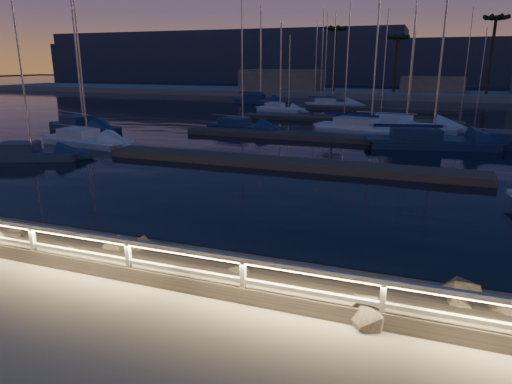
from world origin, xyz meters
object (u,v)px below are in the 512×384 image
Objects in this scene: sailboat_i at (279,108)px; sailboat_e at (83,126)px; sailboat_b at (86,139)px; guard_rail at (92,244)px; sailboat_j at (241,126)px; sailboat_m at (259,100)px; sailboat_n at (331,104)px; sailboat_h at (368,128)px; sailboat_a at (30,153)px; sailboat_g at (429,141)px; sailboat_k at (403,125)px.

sailboat_e is at bearing -106.19° from sailboat_i.
guard_rail is at bearing -40.47° from sailboat_b.
sailboat_m is at bearing 120.63° from sailboat_j.
guard_rail is 53.75m from sailboat_n.
sailboat_h is 1.33× the size of sailboat_n.
sailboat_h reaches higher than sailboat_n.
sailboat_h is 1.59× the size of sailboat_i.
sailboat_j is (12.64, 5.15, -0.07)m from sailboat_e.
guard_rail is 29.35m from sailboat_j.
sailboat_g is at bearing 7.10° from sailboat_a.
sailboat_i is 0.67× the size of sailboat_k.
sailboat_k is 30.25m from sailboat_m.
sailboat_k is at bearing -27.47° from sailboat_i.
sailboat_a is at bearing -79.01° from sailboat_b.
sailboat_b is 27.87m from sailboat_i.
sailboat_j is at bearing 62.19° from sailboat_b.
sailboat_g reaches higher than sailboat_m.
sailboat_j is (1.77, -16.73, 0.01)m from sailboat_i.
sailboat_g is (23.22, 7.67, 0.04)m from sailboat_b.
sailboat_n reaches higher than sailboat_i.
sailboat_h is 1.22× the size of sailboat_m.
guard_rail is 46.04m from sailboat_i.
sailboat_b is at bearing -81.21° from sailboat_m.
sailboat_i is 16.82m from sailboat_j.
sailboat_j is at bearing 41.73° from sailboat_e.
sailboat_b is at bearing -28.29° from sailboat_e.
sailboat_e reaches higher than sailboat_j.
sailboat_e is at bearing 172.73° from sailboat_g.
sailboat_h is at bearing 121.41° from sailboat_g.
sailboat_a is 25.64m from sailboat_h.
sailboat_h reaches higher than sailboat_k.
sailboat_e is (-4.82, 5.33, 0.05)m from sailboat_b.
sailboat_n reaches higher than sailboat_j.
sailboat_h is at bearing -92.48° from sailboat_n.
sailboat_b is 26.21m from sailboat_k.
guard_rail is at bearing -80.43° from sailboat_h.
sailboat_a is 0.81× the size of sailboat_b.
sailboat_m is (4.67, 31.83, -0.01)m from sailboat_e.
sailboat_g reaches higher than sailboat_i.
sailboat_j is at bearing -155.32° from sailboat_k.
sailboat_j is (-15.40, 2.81, -0.06)m from sailboat_g.
guard_rail is at bearing -96.20° from sailboat_k.
sailboat_g is 7.00m from sailboat_h.
sailboat_m is (-18.56, 24.41, 0.01)m from sailboat_h.
sailboat_b is (-0.19, 5.30, 0.03)m from sailboat_a.
sailboat_k reaches higher than sailboat_b.
sailboat_m is (-21.22, 21.56, 0.01)m from sailboat_k.
sailboat_h is 24.19m from sailboat_n.
sailboat_m reaches higher than guard_rail.
sailboat_j is at bearing -64.80° from sailboat_m.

